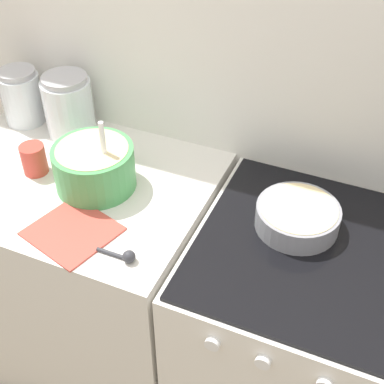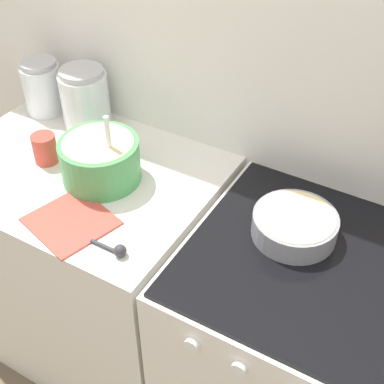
% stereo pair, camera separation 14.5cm
% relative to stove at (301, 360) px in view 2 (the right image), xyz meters
% --- Properties ---
extents(wall_back, '(4.82, 0.05, 2.40)m').
position_rel_stove_xyz_m(wall_back, '(-0.39, 0.36, 0.75)').
color(wall_back, white).
rests_on(wall_back, ground_plane).
extents(countertop_cabinet, '(0.91, 0.68, 0.91)m').
position_rel_stove_xyz_m(countertop_cabinet, '(-0.85, 0.00, 0.00)').
color(countertop_cabinet, silver).
rests_on(countertop_cabinet, ground_plane).
extents(stove, '(0.76, 0.69, 0.91)m').
position_rel_stove_xyz_m(stove, '(0.00, 0.00, 0.00)').
color(stove, white).
rests_on(stove, ground_plane).
extents(mixing_bowl, '(0.25, 0.25, 0.25)m').
position_rel_stove_xyz_m(mixing_bowl, '(-0.75, 0.00, 0.53)').
color(mixing_bowl, '#4CA559').
rests_on(mixing_bowl, countertop_cabinet).
extents(baking_pan, '(0.24, 0.24, 0.07)m').
position_rel_stove_xyz_m(baking_pan, '(-0.11, 0.07, 0.49)').
color(baking_pan, gray).
rests_on(baking_pan, stove).
extents(storage_jar_left, '(0.15, 0.15, 0.20)m').
position_rel_stove_xyz_m(storage_jar_left, '(-1.19, 0.23, 0.54)').
color(storage_jar_left, silver).
rests_on(storage_jar_left, countertop_cabinet).
extents(storage_jar_middle, '(0.17, 0.17, 0.22)m').
position_rel_stove_xyz_m(storage_jar_middle, '(-0.98, 0.23, 0.55)').
color(storage_jar_middle, silver).
rests_on(storage_jar_middle, countertop_cabinet).
extents(tin_can, '(0.08, 0.08, 0.10)m').
position_rel_stove_xyz_m(tin_can, '(-0.96, -0.01, 0.51)').
color(tin_can, '#CC3F33').
rests_on(tin_can, countertop_cabinet).
extents(recipe_page, '(0.28, 0.27, 0.01)m').
position_rel_stove_xyz_m(recipe_page, '(-0.70, -0.21, 0.46)').
color(recipe_page, '#CC4C3F').
rests_on(recipe_page, countertop_cabinet).
extents(measuring_spoon, '(0.12, 0.04, 0.04)m').
position_rel_stove_xyz_m(measuring_spoon, '(-0.51, -0.24, 0.47)').
color(measuring_spoon, '#333338').
rests_on(measuring_spoon, countertop_cabinet).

